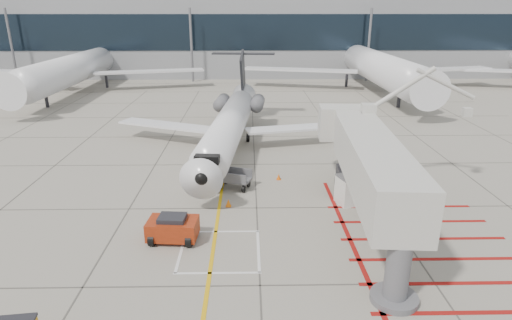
{
  "coord_description": "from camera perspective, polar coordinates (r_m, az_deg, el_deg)",
  "views": [
    {
      "loc": [
        -0.48,
        -20.33,
        11.83
      ],
      "look_at": [
        0.0,
        6.0,
        2.5
      ],
      "focal_mm": 30.0,
      "sensor_mm": 36.0,
      "label": 1
    }
  ],
  "objects": [
    {
      "name": "ground_power_unit",
      "position": [
        28.19,
        13.18,
        -3.78
      ],
      "size": [
        2.66,
        2.02,
        1.87
      ],
      "primitive_type": null,
      "rotation": [
        0.0,
        0.0,
        0.31
      ],
      "color": "silver",
      "rests_on": "ground_plane"
    },
    {
      "name": "jet_bridge",
      "position": [
        23.68,
        15.31,
        -1.77
      ],
      "size": [
        9.6,
        18.15,
        7.03
      ],
      "primitive_type": null,
      "rotation": [
        0.0,
        0.0,
        -0.07
      ],
      "color": "beige",
      "rests_on": "ground_plane"
    },
    {
      "name": "terminal_glass_band",
      "position": [
        77.09,
        7.07,
        16.52
      ],
      "size": [
        180.0,
        0.1,
        6.0
      ],
      "primitive_type": "cube",
      "color": "black",
      "rests_on": "ground_plane"
    },
    {
      "name": "pushback_tug",
      "position": [
        23.62,
        -11.04,
        -8.82
      ],
      "size": [
        2.75,
        1.84,
        1.53
      ],
      "primitive_type": null,
      "rotation": [
        0.0,
        0.0,
        -0.08
      ],
      "color": "#97290E",
      "rests_on": "ground_plane"
    },
    {
      "name": "ground_plane",
      "position": [
        23.53,
        0.27,
        -10.68
      ],
      "size": [
        260.0,
        260.0,
        0.0
      ],
      "primitive_type": "plane",
      "color": "gray",
      "rests_on": "ground"
    },
    {
      "name": "regional_jet",
      "position": [
        34.84,
        -4.13,
        6.03
      ],
      "size": [
        25.2,
        30.51,
        7.47
      ],
      "primitive_type": null,
      "rotation": [
        0.0,
        0.0,
        -0.09
      ],
      "color": "white",
      "rests_on": "ground_plane"
    },
    {
      "name": "cone_nose",
      "position": [
        27.22,
        -3.7,
        -5.71
      ],
      "size": [
        0.36,
        0.36,
        0.5
      ],
      "primitive_type": "cone",
      "color": "orange",
      "rests_on": "ground_plane"
    },
    {
      "name": "cone_side",
      "position": [
        31.36,
        3.05,
        -2.24
      ],
      "size": [
        0.32,
        0.32,
        0.45
      ],
      "primitive_type": "cone",
      "color": "#E0580B",
      "rests_on": "ground_plane"
    },
    {
      "name": "bg_aircraft_c",
      "position": [
        69.22,
        15.46,
        14.49
      ],
      "size": [
        39.52,
        43.91,
        13.17
      ],
      "primitive_type": null,
      "color": "silver",
      "rests_on": "ground_plane"
    },
    {
      "name": "baggage_cart",
      "position": [
        29.73,
        -2.88,
        -2.54
      ],
      "size": [
        2.49,
        2.01,
        1.36
      ],
      "primitive_type": null,
      "rotation": [
        0.0,
        0.0,
        -0.34
      ],
      "color": "#545458",
      "rests_on": "ground_plane"
    },
    {
      "name": "terminal_building",
      "position": [
        91.06,
        5.8,
        16.38
      ],
      "size": [
        180.0,
        28.0,
        14.0
      ],
      "primitive_type": "cube",
      "color": "gray",
      "rests_on": "ground_plane"
    },
    {
      "name": "bg_aircraft_b",
      "position": [
        71.31,
        -22.7,
        13.52
      ],
      "size": [
        37.1,
        41.23,
        12.37
      ],
      "primitive_type": null,
      "color": "silver",
      "rests_on": "ground_plane"
    }
  ]
}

